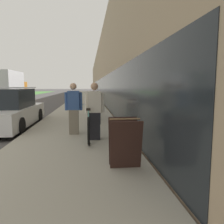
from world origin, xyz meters
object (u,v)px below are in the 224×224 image
(person_bystander, at_px, (74,109))
(bike_rack_hoop, at_px, (100,110))
(person_rider, at_px, (95,111))
(moving_truck, at_px, (6,87))
(tandem_bicycle, at_px, (89,124))
(parked_sedan_curbside, at_px, (7,111))
(sandwich_board_sign, at_px, (125,142))
(cruiser_bike_nearest, at_px, (98,110))

(person_bystander, relative_size, bike_rack_hoop, 1.86)
(person_rider, xyz_separation_m, moving_truck, (-8.33, 16.74, 0.60))
(tandem_bicycle, distance_m, moving_truck, 18.38)
(person_bystander, bearing_deg, tandem_bicycle, -44.70)
(bike_rack_hoop, distance_m, moving_truck, 16.53)
(moving_truck, bearing_deg, parked_sedan_curbside, -70.25)
(parked_sedan_curbside, relative_size, moving_truck, 0.74)
(tandem_bicycle, height_order, person_rider, person_rider)
(tandem_bicycle, distance_m, person_rider, 0.54)
(parked_sedan_curbside, bearing_deg, tandem_bicycle, -37.67)
(tandem_bicycle, relative_size, sandwich_board_sign, 2.76)
(person_bystander, relative_size, moving_truck, 0.26)
(sandwich_board_sign, height_order, moving_truck, moving_truck)
(cruiser_bike_nearest, bearing_deg, person_bystander, -104.57)
(tandem_bicycle, bearing_deg, moving_truck, 116.40)
(person_rider, xyz_separation_m, cruiser_bike_nearest, (0.27, 4.17, -0.42))
(person_rider, height_order, person_bystander, person_rider)
(cruiser_bike_nearest, height_order, moving_truck, moving_truck)
(cruiser_bike_nearest, bearing_deg, bike_rack_hoop, -90.21)
(cruiser_bike_nearest, distance_m, sandwich_board_sign, 6.27)
(bike_rack_hoop, bearing_deg, parked_sedan_curbside, 178.89)
(cruiser_bike_nearest, height_order, sandwich_board_sign, sandwich_board_sign)
(person_rider, distance_m, cruiser_bike_nearest, 4.20)
(bike_rack_hoop, xyz_separation_m, parked_sedan_curbside, (-3.55, 0.07, 0.02))
(tandem_bicycle, bearing_deg, person_rider, -60.97)
(moving_truck, bearing_deg, cruiser_bike_nearest, -55.64)
(person_bystander, xyz_separation_m, parked_sedan_curbside, (-2.67, 1.96, -0.25))
(bike_rack_hoop, relative_size, moving_truck, 0.14)
(person_bystander, xyz_separation_m, bike_rack_hoop, (0.88, 1.89, -0.28))
(bike_rack_hoop, relative_size, parked_sedan_curbside, 0.19)
(tandem_bicycle, bearing_deg, sandwich_board_sign, -74.47)
(person_rider, xyz_separation_m, parked_sedan_curbside, (-3.29, 2.72, -0.25))
(sandwich_board_sign, bearing_deg, moving_truck, 115.10)
(person_bystander, bearing_deg, bike_rack_hoop, 65.01)
(cruiser_bike_nearest, distance_m, moving_truck, 15.26)
(tandem_bicycle, height_order, moving_truck, moving_truck)
(parked_sedan_curbside, bearing_deg, sandwich_board_sign, -51.79)
(sandwich_board_sign, bearing_deg, tandem_bicycle, 105.53)
(bike_rack_hoop, bearing_deg, tandem_bicycle, -100.44)
(tandem_bicycle, bearing_deg, bike_rack_hoop, 79.56)
(parked_sedan_curbside, distance_m, moving_truck, 14.93)
(person_rider, relative_size, bike_rack_hoop, 1.86)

